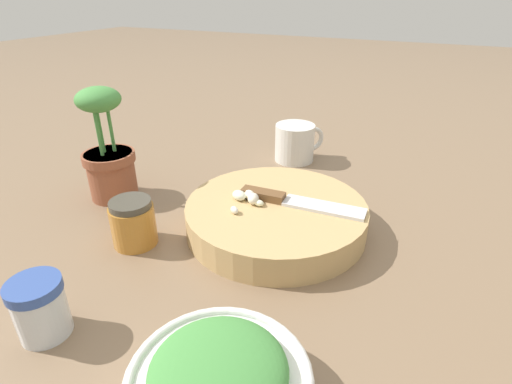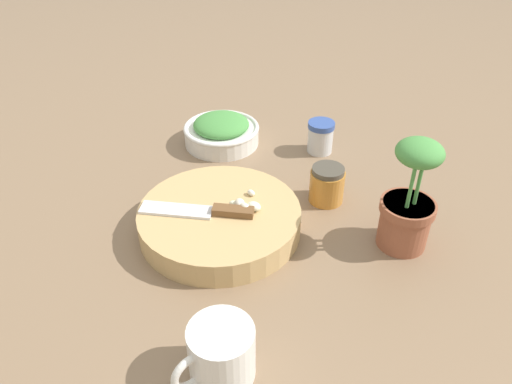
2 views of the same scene
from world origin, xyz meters
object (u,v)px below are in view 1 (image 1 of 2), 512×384
chef_knife (293,202)px  coffee_mug (296,143)px  herb_bowl (219,383)px  cutting_board (276,217)px  potted_herb (108,155)px  garlic_cloves (247,198)px  honey_jar (133,223)px  spice_jar (40,308)px

chef_knife → coffee_mug: 0.28m
herb_bowl → cutting_board: bearing=13.7°
herb_bowl → potted_herb: bearing=54.4°
chef_knife → herb_bowl: size_ratio=1.16×
potted_herb → chef_knife: bearing=-83.9°
cutting_board → herb_bowl: bearing=-166.3°
chef_knife → garlic_cloves: 0.07m
herb_bowl → honey_jar: honey_jar is taller
chef_knife → spice_jar: bearing=-31.2°
coffee_mug → honey_jar: coffee_mug is taller
garlic_cloves → potted_herb: (-0.01, 0.27, 0.03)m
herb_bowl → garlic_cloves: bearing=22.2°
chef_knife → coffee_mug: bearing=-163.2°
herb_bowl → spice_jar: spice_jar is taller
garlic_cloves → honey_jar: (-0.11, 0.13, -0.02)m
garlic_cloves → honey_jar: honey_jar is taller
spice_jar → honey_jar: 0.18m
herb_bowl → honey_jar: (0.17, 0.25, 0.00)m
cutting_board → garlic_cloves: bearing=108.0°
chef_knife → garlic_cloves: size_ratio=2.90×
chef_knife → spice_jar: (-0.32, 0.17, -0.01)m
spice_jar → potted_herb: potted_herb is taller
garlic_cloves → coffee_mug: size_ratio=0.66×
herb_bowl → coffee_mug: (0.58, 0.15, 0.01)m
honey_jar → potted_herb: (0.10, 0.13, 0.05)m
herb_bowl → spice_jar: size_ratio=2.40×
cutting_board → honey_jar: size_ratio=3.92×
cutting_board → coffee_mug: size_ratio=2.76×
garlic_cloves → chef_knife: bearing=-69.8°
chef_knife → potted_herb: potted_herb is taller
herb_bowl → coffee_mug: bearing=14.2°
cutting_board → coffee_mug: 0.29m
cutting_board → herb_bowl: (-0.30, -0.07, 0.01)m
coffee_mug → spice_jar: bearing=172.8°
coffee_mug → honey_jar: 0.42m
cutting_board → garlic_cloves: 0.05m
garlic_cloves → herb_bowl: herb_bowl is taller
cutting_board → potted_herb: bearing=94.7°
spice_jar → cutting_board: bearing=-25.5°
herb_bowl → chef_knife: bearing=9.0°
honey_jar → coffee_mug: bearing=-14.1°
herb_bowl → spice_jar: bearing=92.1°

